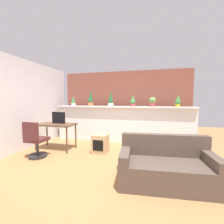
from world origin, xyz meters
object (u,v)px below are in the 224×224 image
object	(u,v)px
potted_plant_0	(73,101)
potted_plant_4	(153,101)
potted_plant_1	(91,99)
desk	(56,127)
potted_plant_3	(133,101)
tv_monitor	(59,118)
side_cube_shelf	(100,143)
office_chair	(35,143)
couch	(166,167)
potted_plant_2	(111,100)
potted_plant_5	(178,101)

from	to	relation	value
potted_plant_0	potted_plant_4	bearing A→B (deg)	0.07
potted_plant_1	desk	world-z (taller)	potted_plant_1
potted_plant_3	tv_monitor	world-z (taller)	potted_plant_3
potted_plant_1	side_cube_shelf	distance (m)	1.85
potted_plant_4	potted_plant_0	bearing A→B (deg)	-179.93
potted_plant_0	desk	world-z (taller)	potted_plant_0
office_chair	side_cube_shelf	bearing A→B (deg)	28.60
potted_plant_4	tv_monitor	distance (m)	2.92
potted_plant_4	tv_monitor	bearing A→B (deg)	-157.83
potted_plant_1	tv_monitor	xyz separation A→B (m)	(-0.54, -1.13, -0.54)
side_cube_shelf	couch	xyz separation A→B (m)	(1.59, -1.18, 0.03)
potted_plant_0	desk	bearing A→B (deg)	-87.10
potted_plant_3	tv_monitor	xyz separation A→B (m)	(-2.05, -1.11, -0.48)
tv_monitor	side_cube_shelf	xyz separation A→B (m)	(1.30, -0.03, -0.67)
potted_plant_2	potted_plant_3	size ratio (longest dim) A/B	1.43
potted_plant_3	office_chair	distance (m)	3.07
potted_plant_5	desk	distance (m)	3.73
desk	tv_monitor	bearing A→B (deg)	60.34
desk	tv_monitor	distance (m)	0.27
potted_plant_0	potted_plant_5	world-z (taller)	potted_plant_5
potted_plant_1	tv_monitor	bearing A→B (deg)	-115.61
potted_plant_5	office_chair	distance (m)	4.14
side_cube_shelf	tv_monitor	bearing A→B (deg)	178.49
potted_plant_2	office_chair	size ratio (longest dim) A/B	0.58
potted_plant_4	desk	xyz separation A→B (m)	(-2.72, -1.17, -0.73)
potted_plant_0	tv_monitor	bearing A→B (deg)	-84.49
side_cube_shelf	couch	world-z (taller)	couch
potted_plant_0	tv_monitor	size ratio (longest dim) A/B	0.87
potted_plant_1	potted_plant_3	size ratio (longest dim) A/B	1.43
potted_plant_2	potted_plant_5	world-z (taller)	potted_plant_2
potted_plant_4	potted_plant_5	bearing A→B (deg)	0.12
potted_plant_1	tv_monitor	size ratio (longest dim) A/B	1.27
office_chair	couch	distance (m)	3.05
potted_plant_1	potted_plant_2	world-z (taller)	same
desk	office_chair	distance (m)	0.79
office_chair	potted_plant_1	bearing A→B (deg)	71.13
office_chair	desk	bearing A→B (deg)	84.09
potted_plant_1	potted_plant_4	xyz separation A→B (m)	(2.13, -0.04, -0.07)
potted_plant_2	potted_plant_0	bearing A→B (deg)	-177.93
potted_plant_0	couch	xyz separation A→B (m)	(3.00, -2.30, -1.13)
potted_plant_5	potted_plant_4	bearing A→B (deg)	-179.88
couch	potted_plant_0	bearing A→B (deg)	142.58
potted_plant_0	potted_plant_1	world-z (taller)	potted_plant_1
side_cube_shelf	couch	size ratio (longest dim) A/B	0.31
potted_plant_2	couch	bearing A→B (deg)	-55.48
potted_plant_4	couch	world-z (taller)	potted_plant_4
potted_plant_0	potted_plant_2	bearing A→B (deg)	2.07
desk	potted_plant_4	bearing A→B (deg)	23.28
potted_plant_0	potted_plant_4	world-z (taller)	potted_plant_0
potted_plant_1	tv_monitor	distance (m)	1.37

